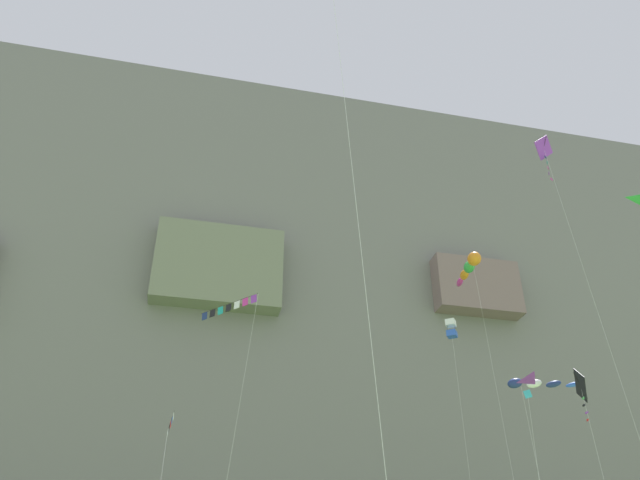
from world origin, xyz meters
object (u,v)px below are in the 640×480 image
at_px(kite_windsock_upper_left, 533,385).
at_px(kite_diamond_near_cliff, 547,159).
at_px(kite_banner_low_center, 228,325).
at_px(kite_banner_high_left, 167,447).
at_px(kite_box_high_center, 451,330).
at_px(kite_delta_upper_right, 519,398).
at_px(kite_windsock_mid_center, 470,267).
at_px(kite_diamond_high_right, 583,395).

bearing_deg(kite_windsock_upper_left, kite_diamond_near_cliff, -35.79).
height_order(kite_banner_low_center, kite_banner_high_left, kite_banner_low_center).
relative_size(kite_diamond_near_cliff, kite_box_high_center, 1.41).
bearing_deg(kite_diamond_near_cliff, kite_banner_low_center, 168.17).
bearing_deg(kite_delta_upper_right, kite_box_high_center, 84.59).
relative_size(kite_diamond_near_cliff, kite_windsock_mid_center, 1.14).
height_order(kite_windsock_mid_center, kite_banner_low_center, kite_windsock_mid_center).
height_order(kite_diamond_high_right, kite_windsock_upper_left, kite_windsock_upper_left).
distance_m(kite_box_high_center, kite_diamond_high_right, 13.26).
distance_m(kite_diamond_near_cliff, kite_windsock_mid_center, 10.76).
xyz_separation_m(kite_diamond_near_cliff, kite_banner_high_left, (-21.76, 11.23, -16.69)).
bearing_deg(kite_windsock_upper_left, kite_windsock_mid_center, 78.77).
height_order(kite_diamond_near_cliff, kite_windsock_mid_center, kite_diamond_near_cliff).
bearing_deg(kite_diamond_high_right, kite_banner_low_center, 165.48).
distance_m(kite_box_high_center, kite_banner_low_center, 17.39).
relative_size(kite_banner_low_center, kite_banner_high_left, 1.31).
relative_size(kite_windsock_upper_left, kite_banner_high_left, 1.07).
xyz_separation_m(kite_windsock_mid_center, kite_diamond_high_right, (-0.51, -11.00, -13.53)).
bearing_deg(kite_banner_high_left, kite_windsock_mid_center, -2.15).
distance_m(kite_diamond_near_cliff, kite_box_high_center, 13.21).
height_order(kite_windsock_mid_center, kite_delta_upper_right, kite_windsock_mid_center).
bearing_deg(kite_diamond_high_right, kite_windsock_upper_left, 114.93).
relative_size(kite_windsock_mid_center, kite_box_high_center, 1.23).
height_order(kite_diamond_near_cliff, kite_windsock_upper_left, kite_diamond_near_cliff).
relative_size(kite_windsock_upper_left, kite_banner_low_center, 0.81).
height_order(kite_diamond_near_cliff, kite_delta_upper_right, kite_diamond_near_cliff).
bearing_deg(kite_banner_low_center, kite_diamond_near_cliff, -11.83).
bearing_deg(kite_box_high_center, kite_windsock_upper_left, -85.42).
xyz_separation_m(kite_diamond_near_cliff, kite_box_high_center, (-3.38, 9.95, -8.00)).
height_order(kite_diamond_near_cliff, kite_banner_low_center, kite_diamond_near_cliff).
xyz_separation_m(kite_diamond_near_cliff, kite_windsock_upper_left, (-2.74, 1.97, -14.55)).
relative_size(kite_diamond_near_cliff, kite_windsock_upper_left, 2.00).
xyz_separation_m(kite_diamond_near_cliff, kite_delta_upper_right, (-4.22, 1.03, -15.71)).
bearing_deg(kite_windsock_upper_left, kite_delta_upper_right, -147.49).
bearing_deg(kite_delta_upper_right, kite_diamond_near_cliff, -13.66).
relative_size(kite_diamond_high_right, kite_windsock_upper_left, 0.97).
distance_m(kite_windsock_mid_center, kite_banner_low_center, 21.49).
height_order(kite_windsock_upper_left, kite_banner_low_center, kite_banner_low_center).
height_order(kite_windsock_mid_center, kite_diamond_high_right, kite_windsock_mid_center).
bearing_deg(kite_banner_high_left, kite_diamond_high_right, -30.24).
bearing_deg(kite_box_high_center, kite_diamond_high_right, -80.22).
bearing_deg(kite_diamond_high_right, kite_banner_high_left, 149.76).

